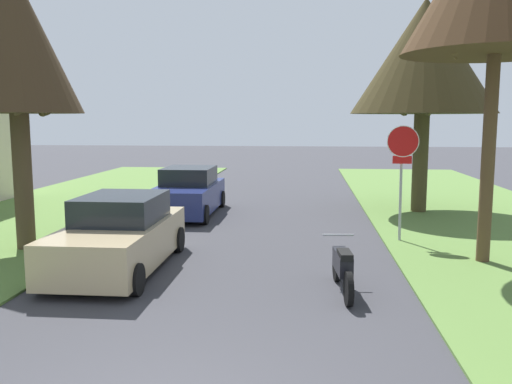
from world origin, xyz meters
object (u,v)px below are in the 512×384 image
Objects in this scene: street_tree_left_mid_a at (15,43)px; parked_sedan_tan at (120,236)px; stop_sign_far at (402,158)px; parked_motorcycle at (343,267)px; street_tree_right_mid_b at (424,57)px; parked_sedan_navy at (188,193)px.

street_tree_left_mid_a is 5.32m from parked_sedan_tan.
stop_sign_far reaches higher than parked_motorcycle.
street_tree_right_mid_b is (1.40, 4.67, 3.02)m from stop_sign_far.
parked_sedan_tan and parked_sedan_navy have the same top height.
street_tree_right_mid_b is 1.06× the size of street_tree_left_mid_a.
parked_motorcycle is at bearing -19.44° from street_tree_left_mid_a.
parked_sedan_tan is 2.15× the size of parked_motorcycle.
street_tree_left_mid_a is (-9.26, -1.73, 2.75)m from stop_sign_far.
parked_sedan_tan is at bearing -134.63° from street_tree_right_mid_b.
street_tree_right_mid_b is at bearing 30.96° from street_tree_left_mid_a.
parked_motorcycle is (4.63, -7.95, -0.24)m from parked_sedan_navy.
street_tree_left_mid_a reaches higher than parked_motorcycle.
parked_sedan_tan is (-7.77, -7.87, -4.49)m from street_tree_right_mid_b.
street_tree_left_mid_a is (-10.66, -6.40, -0.27)m from street_tree_right_mid_b.
stop_sign_far is 1.45× the size of parked_motorcycle.
street_tree_right_mid_b is at bearing 45.37° from parked_sedan_tan.
street_tree_left_mid_a is at bearing 160.56° from parked_motorcycle.
street_tree_right_mid_b is 1.61× the size of parked_sedan_navy.
street_tree_right_mid_b is 9.06m from parked_sedan_navy.
parked_sedan_tan is 4.77m from parked_motorcycle.
street_tree_right_mid_b reaches higher than parked_motorcycle.
street_tree_left_mid_a is at bearing 153.02° from parked_sedan_tan.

